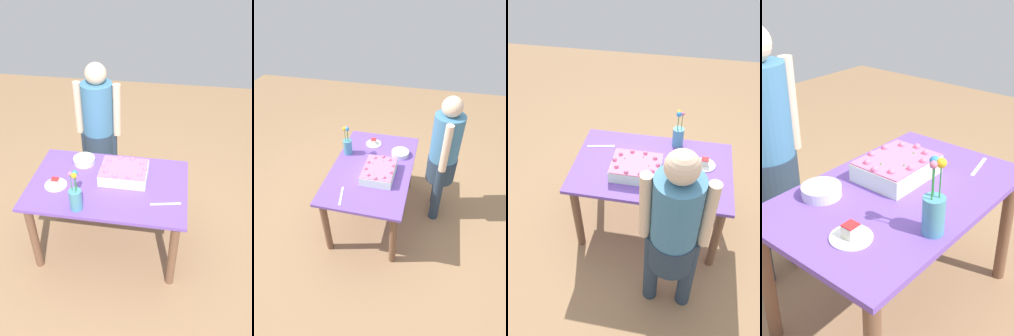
{
  "view_description": "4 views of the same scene",
  "coord_description": "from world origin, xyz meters",
  "views": [
    {
      "loc": [
        -0.47,
        2.05,
        2.46
      ],
      "look_at": [
        -0.13,
        -0.09,
        0.84
      ],
      "focal_mm": 35.0,
      "sensor_mm": 36.0,
      "label": 1
    },
    {
      "loc": [
        -2.08,
        -0.56,
        2.49
      ],
      "look_at": [
        -0.03,
        -0.09,
        0.76
      ],
      "focal_mm": 28.0,
      "sensor_mm": 36.0,
      "label": 2
    },
    {
      "loc": [
        0.23,
        -2.02,
        2.53
      ],
      "look_at": [
        -0.14,
        -0.09,
        0.77
      ],
      "focal_mm": 35.0,
      "sensor_mm": 36.0,
      "label": 3
    },
    {
      "loc": [
        1.4,
        1.1,
        1.78
      ],
      "look_at": [
        -0.01,
        -0.07,
        0.84
      ],
      "focal_mm": 45.0,
      "sensor_mm": 36.0,
      "label": 4
    }
  ],
  "objects": [
    {
      "name": "dining_table",
      "position": [
        0.0,
        0.0,
        0.61
      ],
      "size": [
        1.3,
        0.83,
        0.74
      ],
      "color": "#6E49AC",
      "rests_on": "ground_plane"
    },
    {
      "name": "sheet_cake",
      "position": [
        -0.12,
        -0.1,
        0.79
      ],
      "size": [
        0.39,
        0.31,
        0.13
      ],
      "color": "white",
      "rests_on": "dining_table"
    },
    {
      "name": "flower_vase",
      "position": [
        0.18,
        0.33,
        0.85
      ],
      "size": [
        0.1,
        0.1,
        0.35
      ],
      "color": "teal",
      "rests_on": "dining_table"
    },
    {
      "name": "fruit_bowl",
      "position": [
        0.27,
        -0.25,
        0.76
      ],
      "size": [
        0.19,
        0.19,
        0.05
      ],
      "primitive_type": "cylinder",
      "color": "silver",
      "rests_on": "dining_table"
    },
    {
      "name": "cake_knife",
      "position": [
        -0.49,
        0.18,
        0.74
      ],
      "size": [
        0.24,
        0.07,
        0.0
      ],
      "primitive_type": "cube",
      "rotation": [
        0.0,
        0.0,
        0.2
      ],
      "color": "silver",
      "rests_on": "dining_table"
    },
    {
      "name": "serving_plate_with_slice",
      "position": [
        0.42,
        0.09,
        0.75
      ],
      "size": [
        0.18,
        0.18,
        0.07
      ],
      "color": "white",
      "rests_on": "dining_table"
    },
    {
      "name": "person_standing",
      "position": [
        0.24,
        -0.72,
        0.85
      ],
      "size": [
        0.45,
        0.31,
        1.49
      ],
      "rotation": [
        0.0,
        0.0,
        1.57
      ],
      "color": "#27374A",
      "rests_on": "ground_plane"
    },
    {
      "name": "ground_plane",
      "position": [
        0.0,
        0.0,
        0.0
      ],
      "size": [
        8.0,
        8.0,
        0.0
      ],
      "primitive_type": "plane",
      "color": "#9A744F"
    }
  ]
}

